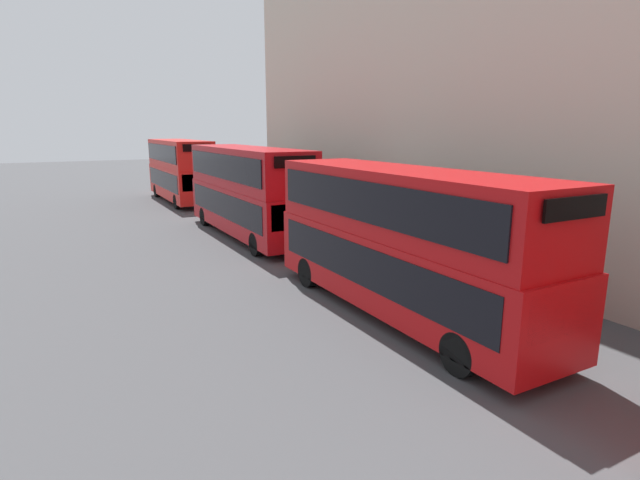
{
  "coord_description": "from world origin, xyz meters",
  "views": [
    {
      "loc": [
        -7.02,
        7.74,
        5.29
      ],
      "look_at": [
        0.48,
        21.44,
        1.79
      ],
      "focal_mm": 28.0,
      "sensor_mm": 36.0,
      "label": 1
    }
  ],
  "objects_px": {
    "bus_second_in_queue": "(402,236)",
    "pedestrian": "(234,194)",
    "bus_trailing": "(180,168)",
    "bus_third_in_queue": "(247,188)"
  },
  "relations": [
    {
      "from": "bus_second_in_queue",
      "to": "pedestrian",
      "type": "distance_m",
      "value": 22.33
    },
    {
      "from": "bus_third_in_queue",
      "to": "bus_trailing",
      "type": "height_order",
      "value": "bus_trailing"
    },
    {
      "from": "bus_second_in_queue",
      "to": "pedestrian",
      "type": "xyz_separation_m",
      "value": [
        2.68,
        22.12,
        -1.5
      ]
    },
    {
      "from": "bus_third_in_queue",
      "to": "pedestrian",
      "type": "distance_m",
      "value": 10.32
    },
    {
      "from": "bus_second_in_queue",
      "to": "bus_third_in_queue",
      "type": "xyz_separation_m",
      "value": [
        0.0,
        12.28,
        0.1
      ]
    },
    {
      "from": "bus_second_in_queue",
      "to": "bus_trailing",
      "type": "relative_size",
      "value": 1.04
    },
    {
      "from": "bus_second_in_queue",
      "to": "bus_third_in_queue",
      "type": "bearing_deg",
      "value": 90.0
    },
    {
      "from": "bus_trailing",
      "to": "pedestrian",
      "type": "bearing_deg",
      "value": -56.44
    },
    {
      "from": "bus_third_in_queue",
      "to": "bus_second_in_queue",
      "type": "bearing_deg",
      "value": -90.0
    },
    {
      "from": "bus_trailing",
      "to": "bus_third_in_queue",
      "type": "bearing_deg",
      "value": -90.0
    }
  ]
}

